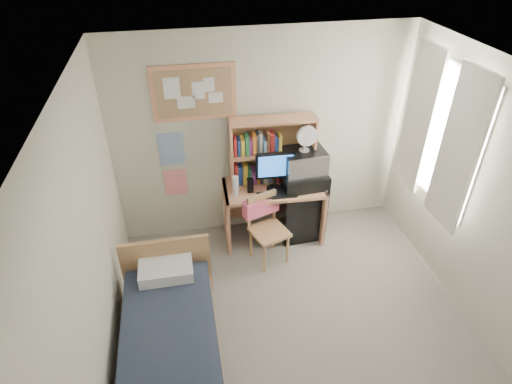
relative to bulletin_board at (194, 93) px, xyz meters
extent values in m
cube|color=gray|center=(0.78, -2.08, -1.93)|extent=(3.60, 4.20, 0.02)
cube|color=white|center=(0.78, -2.08, 0.68)|extent=(3.60, 4.20, 0.02)
cube|color=beige|center=(0.78, 0.02, -0.62)|extent=(3.60, 0.04, 2.60)
cube|color=beige|center=(-1.02, -2.08, -0.62)|extent=(0.04, 4.20, 2.60)
cube|color=beige|center=(2.58, -2.08, -0.62)|extent=(0.04, 4.20, 2.60)
cube|color=white|center=(2.53, -0.88, -0.32)|extent=(0.10, 1.40, 1.70)
cube|color=white|center=(2.50, -1.28, -0.32)|extent=(0.04, 0.55, 1.70)
cube|color=white|center=(2.50, -0.48, -0.32)|extent=(0.04, 0.55, 1.70)
cube|color=#A78158|center=(0.00, 0.00, 0.00)|extent=(0.94, 0.03, 0.64)
cube|color=#2A62AA|center=(-0.32, 0.01, -0.67)|extent=(0.30, 0.01, 0.42)
cube|color=#F42B32|center=(-0.32, 0.01, -1.14)|extent=(0.28, 0.01, 0.36)
cube|color=tan|center=(0.86, -0.31, -1.54)|extent=(1.26, 0.67, 0.77)
cube|color=tan|center=(0.71, -0.75, -1.48)|extent=(0.56, 0.56, 0.87)
cube|color=black|center=(1.22, -0.28, -1.45)|extent=(0.58, 0.58, 0.94)
cube|color=#1A202F|center=(-0.50, -2.02, -1.68)|extent=(0.90, 1.79, 0.49)
cube|color=tan|center=(0.87, -0.16, -0.73)|extent=(1.04, 0.31, 0.84)
cube|color=black|center=(0.86, -0.37, -0.90)|extent=(0.47, 0.06, 0.50)
cube|color=black|center=(0.85, -0.51, -1.14)|extent=(0.48, 0.17, 0.02)
cube|color=black|center=(0.56, -0.36, -1.06)|extent=(0.08, 0.08, 0.18)
cube|color=black|center=(1.16, -0.39, -1.06)|extent=(0.08, 0.08, 0.18)
cylinder|color=silver|center=(0.37, -0.39, -1.03)|extent=(0.08, 0.08, 0.25)
cube|color=#EA597C|center=(0.65, -0.56, -1.24)|extent=(0.46, 0.27, 0.21)
cube|color=silver|center=(1.22, -0.30, -0.84)|extent=(0.52, 0.41, 0.29)
cylinder|color=silver|center=(1.22, -0.30, -0.54)|extent=(0.25, 0.25, 0.30)
cube|color=silver|center=(-0.49, -1.27, -1.37)|extent=(0.54, 0.38, 0.13)
camera|label=1|loc=(-0.21, -4.57, 1.73)|focal=30.00mm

